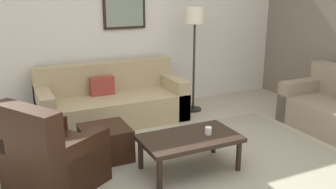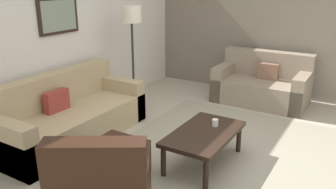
# 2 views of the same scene
# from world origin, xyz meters

# --- Properties ---
(ground_plane) EXTENTS (8.00, 8.00, 0.00)m
(ground_plane) POSITION_xyz_m (0.00, 0.00, 0.00)
(ground_plane) COLOR #B2A893
(rear_partition) EXTENTS (6.00, 0.12, 2.80)m
(rear_partition) POSITION_xyz_m (0.00, 2.60, 1.40)
(rear_partition) COLOR silver
(rear_partition) RESTS_ON ground_plane
(area_rug) EXTENTS (3.59, 2.76, 0.01)m
(area_rug) POSITION_xyz_m (0.00, 0.00, 0.00)
(area_rug) COLOR gray
(area_rug) RESTS_ON ground_plane
(couch_main) EXTENTS (2.19, 0.93, 0.88)m
(couch_main) POSITION_xyz_m (-0.42, 2.09, 0.30)
(couch_main) COLOR tan
(couch_main) RESTS_ON ground_plane
(armchair_leather) EXTENTS (1.10, 1.10, 0.95)m
(armchair_leather) POSITION_xyz_m (-1.58, 0.40, 0.31)
(armchair_leather) COLOR black
(armchair_leather) RESTS_ON ground_plane
(ottoman) EXTENTS (0.56, 0.56, 0.40)m
(ottoman) POSITION_xyz_m (-0.88, 0.84, 0.20)
(ottoman) COLOR black
(ottoman) RESTS_ON ground_plane
(coffee_table) EXTENTS (1.10, 0.64, 0.41)m
(coffee_table) POSITION_xyz_m (-0.11, 0.14, 0.36)
(coffee_table) COLOR black
(coffee_table) RESTS_ON ground_plane
(cup) EXTENTS (0.07, 0.07, 0.09)m
(cup) POSITION_xyz_m (0.11, 0.09, 0.45)
(cup) COLOR white
(cup) RESTS_ON coffee_table
(lamp_standing) EXTENTS (0.32, 0.32, 1.71)m
(lamp_standing) POSITION_xyz_m (0.97, 1.95, 1.41)
(lamp_standing) COLOR black
(lamp_standing) RESTS_ON ground_plane
(framed_artwork) EXTENTS (0.70, 0.04, 0.51)m
(framed_artwork) POSITION_xyz_m (-0.01, 2.51, 1.61)
(framed_artwork) COLOR black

